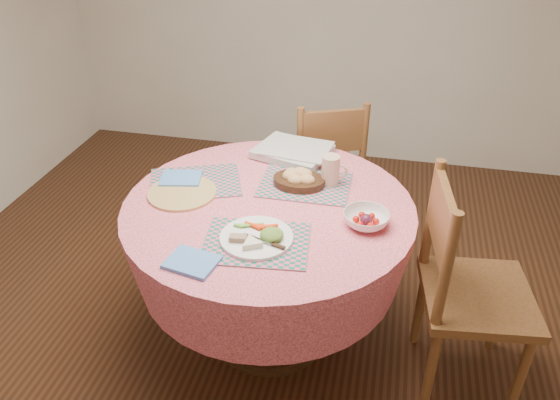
{
  "coord_description": "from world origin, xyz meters",
  "views": [
    {
      "loc": [
        0.47,
        -1.88,
        1.99
      ],
      "look_at": [
        0.05,
        0.0,
        0.78
      ],
      "focal_mm": 35.0,
      "sensor_mm": 36.0,
      "label": 1
    }
  ],
  "objects_px": {
    "dining_table": "(269,242)",
    "dinner_plate": "(258,237)",
    "chair_right": "(465,286)",
    "fruit_bowl": "(366,219)",
    "wicker_trivet": "(182,193)",
    "bread_bowl": "(299,178)",
    "chair_back": "(325,169)",
    "latte_mug": "(331,170)"
  },
  "relations": [
    {
      "from": "wicker_trivet",
      "to": "dinner_plate",
      "type": "bearing_deg",
      "value": -32.87
    },
    {
      "from": "fruit_bowl",
      "to": "bread_bowl",
      "type": "bearing_deg",
      "value": 142.34
    },
    {
      "from": "wicker_trivet",
      "to": "bread_bowl",
      "type": "bearing_deg",
      "value": 20.64
    },
    {
      "from": "dining_table",
      "to": "chair_right",
      "type": "distance_m",
      "value": 0.84
    },
    {
      "from": "wicker_trivet",
      "to": "dinner_plate",
      "type": "xyz_separation_m",
      "value": [
        0.41,
        -0.26,
        0.02
      ]
    },
    {
      "from": "wicker_trivet",
      "to": "bread_bowl",
      "type": "xyz_separation_m",
      "value": [
        0.48,
        0.18,
        0.03
      ]
    },
    {
      "from": "chair_back",
      "to": "fruit_bowl",
      "type": "xyz_separation_m",
      "value": [
        0.29,
        -0.91,
        0.3
      ]
    },
    {
      "from": "wicker_trivet",
      "to": "dinner_plate",
      "type": "height_order",
      "value": "dinner_plate"
    },
    {
      "from": "dinner_plate",
      "to": "fruit_bowl",
      "type": "relative_size",
      "value": 1.49
    },
    {
      "from": "dining_table",
      "to": "bread_bowl",
      "type": "relative_size",
      "value": 5.39
    },
    {
      "from": "bread_bowl",
      "to": "chair_right",
      "type": "bearing_deg",
      "value": -18.85
    },
    {
      "from": "dinner_plate",
      "to": "fruit_bowl",
      "type": "bearing_deg",
      "value": 26.91
    },
    {
      "from": "chair_right",
      "to": "chair_back",
      "type": "bearing_deg",
      "value": 30.9
    },
    {
      "from": "wicker_trivet",
      "to": "chair_right",
      "type": "bearing_deg",
      "value": -3.39
    },
    {
      "from": "dining_table",
      "to": "latte_mug",
      "type": "distance_m",
      "value": 0.42
    },
    {
      "from": "chair_back",
      "to": "latte_mug",
      "type": "xyz_separation_m",
      "value": [
        0.11,
        -0.63,
        0.34
      ]
    },
    {
      "from": "dining_table",
      "to": "wicker_trivet",
      "type": "height_order",
      "value": "wicker_trivet"
    },
    {
      "from": "bread_bowl",
      "to": "latte_mug",
      "type": "distance_m",
      "value": 0.15
    },
    {
      "from": "chair_back",
      "to": "wicker_trivet",
      "type": "height_order",
      "value": "chair_back"
    },
    {
      "from": "chair_right",
      "to": "fruit_bowl",
      "type": "xyz_separation_m",
      "value": [
        -0.42,
        0.01,
        0.26
      ]
    },
    {
      "from": "dining_table",
      "to": "chair_right",
      "type": "height_order",
      "value": "chair_right"
    },
    {
      "from": "chair_right",
      "to": "chair_back",
      "type": "distance_m",
      "value": 1.17
    },
    {
      "from": "dining_table",
      "to": "bread_bowl",
      "type": "height_order",
      "value": "bread_bowl"
    },
    {
      "from": "dining_table",
      "to": "fruit_bowl",
      "type": "xyz_separation_m",
      "value": [
        0.41,
        -0.06,
        0.22
      ]
    },
    {
      "from": "dining_table",
      "to": "latte_mug",
      "type": "bearing_deg",
      "value": 44.06
    },
    {
      "from": "latte_mug",
      "to": "fruit_bowl",
      "type": "bearing_deg",
      "value": -57.53
    },
    {
      "from": "dinner_plate",
      "to": "fruit_bowl",
      "type": "height_order",
      "value": "same"
    },
    {
      "from": "chair_right",
      "to": "fruit_bowl",
      "type": "height_order",
      "value": "chair_right"
    },
    {
      "from": "latte_mug",
      "to": "dining_table",
      "type": "bearing_deg",
      "value": -135.94
    },
    {
      "from": "latte_mug",
      "to": "fruit_bowl",
      "type": "relative_size",
      "value": 0.72
    },
    {
      "from": "wicker_trivet",
      "to": "latte_mug",
      "type": "relative_size",
      "value": 2.21
    },
    {
      "from": "chair_back",
      "to": "dining_table",
      "type": "bearing_deg",
      "value": 59.63
    },
    {
      "from": "bread_bowl",
      "to": "fruit_bowl",
      "type": "bearing_deg",
      "value": -37.66
    },
    {
      "from": "dining_table",
      "to": "bread_bowl",
      "type": "bearing_deg",
      "value": 62.97
    },
    {
      "from": "bread_bowl",
      "to": "fruit_bowl",
      "type": "distance_m",
      "value": 0.4
    },
    {
      "from": "dinner_plate",
      "to": "fruit_bowl",
      "type": "xyz_separation_m",
      "value": [
        0.39,
        0.2,
        0.01
      ]
    },
    {
      "from": "chair_right",
      "to": "dinner_plate",
      "type": "height_order",
      "value": "chair_right"
    },
    {
      "from": "dining_table",
      "to": "bread_bowl",
      "type": "xyz_separation_m",
      "value": [
        0.09,
        0.18,
        0.23
      ]
    },
    {
      "from": "chair_right",
      "to": "dinner_plate",
      "type": "relative_size",
      "value": 3.51
    },
    {
      "from": "chair_back",
      "to": "dinner_plate",
      "type": "xyz_separation_m",
      "value": [
        -0.1,
        -1.11,
        0.29
      ]
    },
    {
      "from": "dining_table",
      "to": "dinner_plate",
      "type": "bearing_deg",
      "value": -85.19
    },
    {
      "from": "dining_table",
      "to": "chair_back",
      "type": "distance_m",
      "value": 0.86
    }
  ]
}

